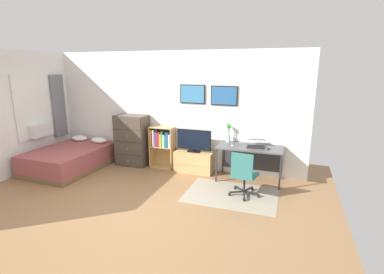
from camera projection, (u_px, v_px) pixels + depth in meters
name	position (u px, v px, depth m)	size (l,w,h in m)	color
ground_plane	(117.00, 210.00, 4.85)	(7.20, 7.20, 0.00)	#936B44
wall_back_with_posters	(173.00, 110.00, 6.75)	(6.12, 0.09, 2.70)	white
area_rug	(231.00, 195.00, 5.43)	(1.70, 1.20, 0.01)	#9E937F
bed	(70.00, 158.00, 6.79)	(1.42, 1.95, 0.62)	brown
dresser	(132.00, 140.00, 6.99)	(0.77, 0.46, 1.23)	#4C4238
bookshelf	(162.00, 143.00, 6.80)	(0.57, 0.30, 0.98)	tan
tv_stand	(194.00, 162.00, 6.58)	(0.87, 0.41, 0.48)	tan
television	(194.00, 141.00, 6.44)	(0.78, 0.16, 0.51)	black
desk	(250.00, 152.00, 6.05)	(1.33, 0.64, 0.74)	#4C4C4F
office_chair	(243.00, 173.00, 5.25)	(0.57, 0.58, 0.86)	#232326
laptop	(256.00, 143.00, 5.96)	(0.39, 0.41, 0.16)	black
computer_mouse	(268.00, 148.00, 5.77)	(0.06, 0.10, 0.03)	#262628
bamboo_vase	(229.00, 133.00, 6.28)	(0.11, 0.10, 0.40)	silver
wine_glass	(232.00, 139.00, 6.00)	(0.07, 0.07, 0.18)	silver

